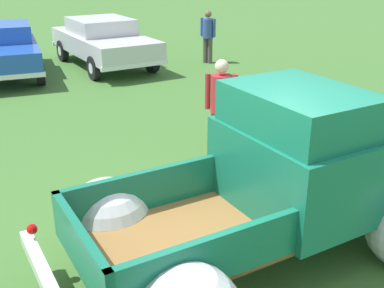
% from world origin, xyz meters
% --- Properties ---
extents(ground_plane, '(80.00, 80.00, 0.00)m').
position_xyz_m(ground_plane, '(0.00, 0.00, 0.00)').
color(ground_plane, '#3D6B2D').
extents(vintage_pickup_truck, '(4.80, 3.17, 1.96)m').
position_xyz_m(vintage_pickup_truck, '(0.39, 0.04, 0.76)').
color(vintage_pickup_truck, black).
rests_on(vintage_pickup_truck, ground).
extents(show_car_0, '(2.09, 4.38, 1.43)m').
position_xyz_m(show_car_0, '(-2.04, 10.34, 0.78)').
color(show_car_0, black).
rests_on(show_car_0, ground).
extents(show_car_1, '(2.51, 4.77, 1.43)m').
position_xyz_m(show_car_1, '(0.87, 10.45, 0.79)').
color(show_car_1, black).
rests_on(show_car_1, ground).
extents(spectator_0, '(0.47, 0.48, 1.61)m').
position_xyz_m(spectator_0, '(3.98, 9.60, 0.92)').
color(spectator_0, '#4C4742').
rests_on(spectator_0, ground).
extents(spectator_2, '(0.49, 0.47, 1.69)m').
position_xyz_m(spectator_2, '(0.95, 2.70, 0.96)').
color(spectator_2, '#4C4742').
rests_on(spectator_2, ground).
extents(lane_cone_0, '(0.36, 0.36, 0.63)m').
position_xyz_m(lane_cone_0, '(1.54, 2.19, 0.31)').
color(lane_cone_0, black).
rests_on(lane_cone_0, ground).
extents(lane_cone_1, '(0.36, 0.36, 0.63)m').
position_xyz_m(lane_cone_1, '(3.15, 2.15, 0.31)').
color(lane_cone_1, black).
rests_on(lane_cone_1, ground).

